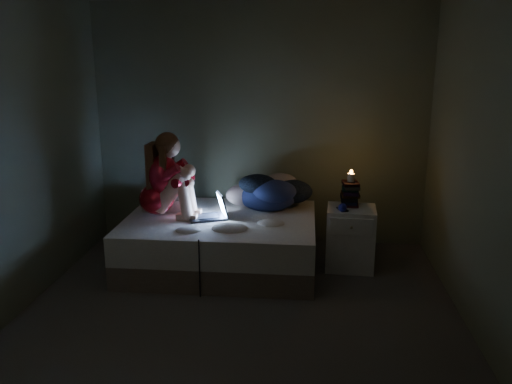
# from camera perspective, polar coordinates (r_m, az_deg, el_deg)

# --- Properties ---
(floor) EXTENTS (3.60, 3.80, 0.02)m
(floor) POSITION_cam_1_polar(r_m,az_deg,el_deg) (4.34, -2.01, -13.86)
(floor) COLOR #403C38
(floor) RESTS_ON ground
(wall_back) EXTENTS (3.60, 0.02, 2.60)m
(wall_back) POSITION_cam_1_polar(r_m,az_deg,el_deg) (5.75, 0.39, 7.18)
(wall_back) COLOR #636854
(wall_back) RESTS_ON ground
(wall_front) EXTENTS (3.60, 0.02, 2.60)m
(wall_front) POSITION_cam_1_polar(r_m,az_deg,el_deg) (2.08, -9.34, -7.36)
(wall_front) COLOR #636854
(wall_front) RESTS_ON ground
(wall_left) EXTENTS (0.02, 3.80, 2.60)m
(wall_left) POSITION_cam_1_polar(r_m,az_deg,el_deg) (4.49, -25.76, 3.47)
(wall_left) COLOR #636854
(wall_left) RESTS_ON ground
(wall_right) EXTENTS (0.02, 3.80, 2.60)m
(wall_right) POSITION_cam_1_polar(r_m,az_deg,el_deg) (4.05, 24.10, 2.55)
(wall_right) COLOR #636854
(wall_right) RESTS_ON ground
(bed) EXTENTS (1.84, 1.38, 0.51)m
(bed) POSITION_cam_1_polar(r_m,az_deg,el_deg) (5.26, -3.82, -5.38)
(bed) COLOR #B6B4AE
(bed) RESTS_ON ground
(pillow) EXTENTS (0.45, 0.32, 0.13)m
(pillow) POSITION_cam_1_polar(r_m,az_deg,el_deg) (5.51, -9.58, -1.13)
(pillow) COLOR silver
(pillow) RESTS_ON bed
(woman) EXTENTS (0.54, 0.37, 0.84)m
(woman) POSITION_cam_1_polar(r_m,az_deg,el_deg) (5.19, -10.81, 1.86)
(woman) COLOR #A70015
(woman) RESTS_ON bed
(laptop) EXTENTS (0.44, 0.38, 0.26)m
(laptop) POSITION_cam_1_polar(r_m,az_deg,el_deg) (5.11, -5.37, -1.49)
(laptop) COLOR black
(laptop) RESTS_ON bed
(clothes_pile) EXTENTS (0.72, 0.62, 0.38)m
(clothes_pile) POSITION_cam_1_polar(r_m,az_deg,el_deg) (5.42, 1.23, 0.20)
(clothes_pile) COLOR navy
(clothes_pile) RESTS_ON bed
(nightstand) EXTENTS (0.49, 0.44, 0.62)m
(nightstand) POSITION_cam_1_polar(r_m,az_deg,el_deg) (5.27, 10.17, -4.91)
(nightstand) COLOR silver
(nightstand) RESTS_ON ground
(book_stack) EXTENTS (0.19, 0.25, 0.25)m
(book_stack) POSITION_cam_1_polar(r_m,az_deg,el_deg) (5.23, 10.17, -0.12)
(book_stack) COLOR black
(book_stack) RESTS_ON nightstand
(candle) EXTENTS (0.07, 0.07, 0.08)m
(candle) POSITION_cam_1_polar(r_m,az_deg,el_deg) (5.19, 10.25, 1.61)
(candle) COLOR beige
(candle) RESTS_ON book_stack
(phone) EXTENTS (0.12, 0.16, 0.01)m
(phone) POSITION_cam_1_polar(r_m,az_deg,el_deg) (5.09, 9.38, -1.89)
(phone) COLOR black
(phone) RESTS_ON nightstand
(blue_orb) EXTENTS (0.08, 0.08, 0.08)m
(blue_orb) POSITION_cam_1_polar(r_m,az_deg,el_deg) (5.03, 9.45, -1.70)
(blue_orb) COLOR navy
(blue_orb) RESTS_ON nightstand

